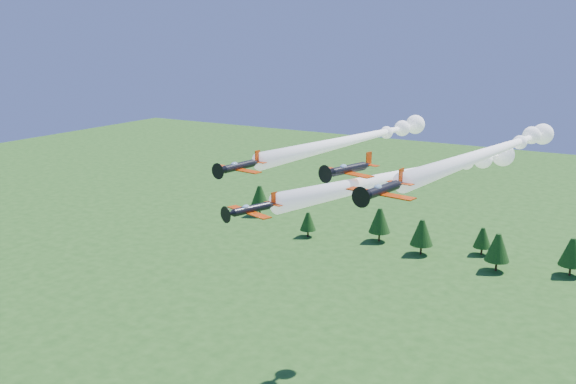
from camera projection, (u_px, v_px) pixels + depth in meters
The scene contains 5 objects.
plane_lead at pixel (426, 171), 92.94m from camera, with size 21.93×54.99×3.70m.
plane_left at pixel (360, 138), 110.98m from camera, with size 12.57×56.06×3.70m.
plane_right at pixel (496, 150), 97.47m from camera, with size 14.33×60.01×3.70m.
plane_slot at pixel (348, 169), 84.02m from camera, with size 8.45×9.36×2.96m.
treeline at pixel (518, 246), 176.91m from camera, with size 175.45×21.06×11.43m.
Camera 1 is at (38.20, -67.74, 63.89)m, focal length 40.00 mm.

